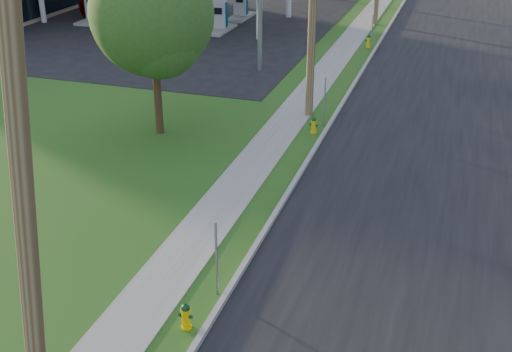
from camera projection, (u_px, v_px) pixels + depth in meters
The scene contains 17 objects.
road at pixel (418, 210), 19.34m from camera, with size 8.00×120.00×0.02m, color black.
curb at pixel (290, 190), 20.42m from camera, with size 0.15×120.00×0.15m, color gray.
sidewalk at pixel (238, 184), 20.93m from camera, with size 1.50×120.00×0.03m, color gray.
forecourt at pixel (142, 18), 43.86m from camera, with size 26.00×28.00×0.02m, color black.
utility_pole_near at pixel (25, 217), 9.25m from camera, with size 1.40×0.32×9.48m.
sign_post_near at pixel (217, 259), 15.12m from camera, with size 0.05×0.04×2.00m, color gray.
sign_post_mid at pixel (325, 102), 25.23m from camera, with size 0.05×0.04×2.00m, color gray.
sign_post_far at pixel (372, 33), 35.67m from camera, with size 0.05×0.04×2.00m, color gray.
fuel_pump_nw at pixel (93, 11), 42.53m from camera, with size 1.20×3.20×1.90m.
fuel_pump_ne at pixel (220, 20), 40.04m from camera, with size 1.20×3.20×1.90m.
fuel_pump_sw at pixel (122, 0), 45.96m from camera, with size 1.20×3.20×1.90m.
fuel_pump_se at pixel (241, 8), 43.46m from camera, with size 1.20×3.20×1.90m.
tree_verge at pixel (154, 19), 23.01m from camera, with size 4.52×4.52×6.84m.
hydrant_near at pixel (186, 316), 14.28m from camera, with size 0.35×0.31×0.67m.
hydrant_mid at pixel (314, 125), 24.79m from camera, with size 0.35×0.31×0.68m.
hydrant_far at pixel (369, 41), 36.55m from camera, with size 0.39×0.35×0.76m.
car_red at pixel (116, 7), 43.32m from camera, with size 2.54×5.50×1.53m, color #720608.
Camera 1 is at (5.07, -7.65, 9.36)m, focal length 45.00 mm.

